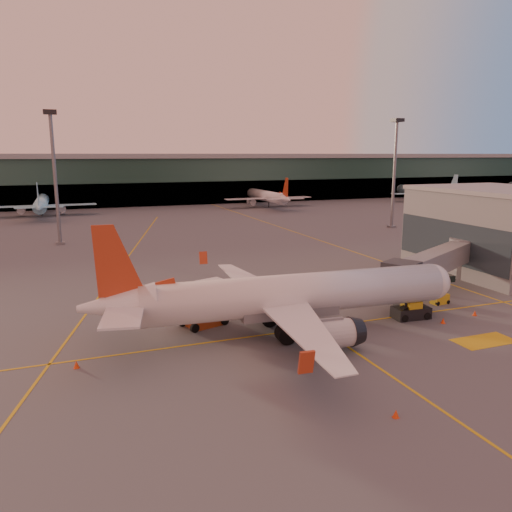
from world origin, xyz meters
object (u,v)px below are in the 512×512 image
object	(u,v)px
gpu_cart	(440,299)
pushback_tug	(411,311)
main_airplane	(286,297)
catering_truck	(201,302)

from	to	relation	value
gpu_cart	pushback_tug	distance (m)	7.40
main_airplane	gpu_cart	bearing A→B (deg)	10.50
gpu_cart	main_airplane	bearing A→B (deg)	-177.71
catering_truck	pushback_tug	bearing A→B (deg)	-32.80
catering_truck	pushback_tug	distance (m)	22.66
main_airplane	gpu_cart	size ratio (longest dim) A/B	18.04
gpu_cart	pushback_tug	size ratio (longest dim) A/B	0.52
catering_truck	gpu_cart	world-z (taller)	catering_truck
gpu_cart	pushback_tug	bearing A→B (deg)	-158.63
main_airplane	pushback_tug	distance (m)	14.89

